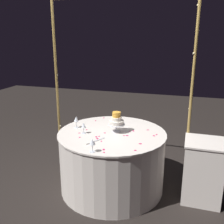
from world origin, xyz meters
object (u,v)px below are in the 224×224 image
(cake_knife, at_px, (94,141))
(wine_glass_0, at_px, (92,142))
(side_table, at_px, (202,171))
(wine_glass_2, at_px, (76,119))
(main_table, at_px, (112,160))
(decorative_arch, at_px, (119,69))
(wine_glass_1, at_px, (84,126))
(tiered_cake, at_px, (116,121))

(cake_knife, bearing_deg, wine_glass_0, -72.62)
(side_table, distance_m, wine_glass_2, 1.74)
(side_table, bearing_deg, main_table, -176.19)
(decorative_arch, relative_size, wine_glass_2, 15.53)
(wine_glass_1, bearing_deg, tiered_cake, 24.73)
(tiered_cake, distance_m, wine_glass_1, 0.42)
(main_table, distance_m, wine_glass_2, 0.73)
(wine_glass_1, bearing_deg, cake_knife, -44.00)
(decorative_arch, xyz_separation_m, tiered_cake, (0.05, -0.29, -0.62))
(wine_glass_0, relative_size, wine_glass_1, 0.99)
(main_table, height_order, wine_glass_2, wine_glass_2)
(main_table, height_order, cake_knife, cake_knife)
(main_table, relative_size, cake_knife, 5.19)
(side_table, distance_m, wine_glass_1, 1.58)
(decorative_arch, bearing_deg, wine_glass_2, -149.98)
(decorative_arch, distance_m, wine_glass_2, 0.89)
(wine_glass_0, bearing_deg, cake_knife, 107.38)
(side_table, height_order, cake_knife, cake_knife)
(cake_knife, bearing_deg, decorative_arch, 80.43)
(wine_glass_1, bearing_deg, main_table, 22.19)
(tiered_cake, xyz_separation_m, wine_glass_2, (-0.56, -0.01, -0.04))
(main_table, xyz_separation_m, wine_glass_2, (-0.51, 0.03, 0.52))
(tiered_cake, bearing_deg, decorative_arch, 99.16)
(tiered_cake, bearing_deg, cake_knife, -112.32)
(wine_glass_1, distance_m, wine_glass_2, 0.24)
(side_table, height_order, wine_glass_0, wine_glass_0)
(main_table, bearing_deg, decorative_arch, 89.82)
(main_table, height_order, tiered_cake, tiered_cake)
(side_table, height_order, wine_glass_2, wine_glass_2)
(main_table, xyz_separation_m, wine_glass_1, (-0.34, -0.14, 0.50))
(decorative_arch, xyz_separation_m, wine_glass_1, (-0.34, -0.46, -0.67))
(wine_glass_1, bearing_deg, side_table, 8.19)
(wine_glass_0, bearing_deg, wine_glass_2, 126.75)
(main_table, relative_size, wine_glass_1, 9.50)
(wine_glass_1, bearing_deg, wine_glass_2, 136.75)
(tiered_cake, distance_m, wine_glass_0, 0.66)
(decorative_arch, relative_size, tiered_cake, 9.28)
(decorative_arch, distance_m, side_table, 1.66)
(main_table, distance_m, tiered_cake, 0.56)
(main_table, relative_size, wine_glass_2, 8.75)
(side_table, bearing_deg, decorative_arch, 167.71)
(wine_glass_2, bearing_deg, side_table, 1.62)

